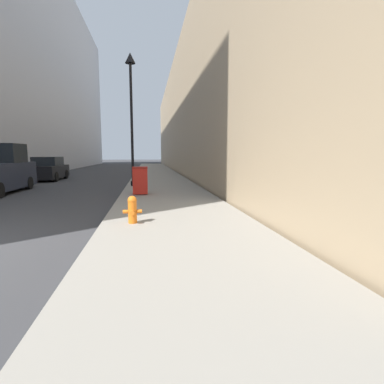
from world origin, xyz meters
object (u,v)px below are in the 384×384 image
(lamppost, at_px, (131,95))
(fire_hydrant, at_px, (132,209))
(trash_bin, at_px, (140,180))
(parked_sedan_near, at_px, (48,169))

(lamppost, bearing_deg, fire_hydrant, -87.46)
(trash_bin, xyz_separation_m, lamppost, (-0.45, 3.41, 3.99))
(fire_hydrant, bearing_deg, parked_sedan_near, 113.47)
(trash_bin, distance_m, parked_sedan_near, 11.40)
(lamppost, height_order, parked_sedan_near, lamppost)
(fire_hydrant, xyz_separation_m, trash_bin, (0.06, 5.25, 0.24))
(trash_bin, relative_size, parked_sedan_near, 0.27)
(trash_bin, bearing_deg, parked_sedan_near, 124.34)
(fire_hydrant, xyz_separation_m, parked_sedan_near, (-6.37, 14.67, 0.26))
(trash_bin, relative_size, lamppost, 0.17)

